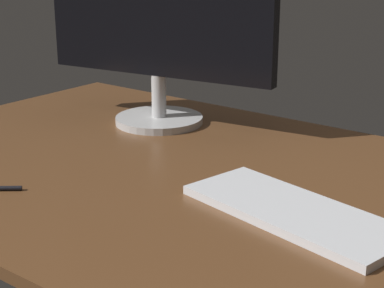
# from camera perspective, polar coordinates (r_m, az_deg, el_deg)

# --- Properties ---
(desk) EXTENTS (1.40, 0.84, 0.02)m
(desk) POSITION_cam_1_polar(r_m,az_deg,el_deg) (1.13, 1.05, -3.35)
(desk) COLOR brown
(desk) RESTS_ON ground
(monitor) EXTENTS (0.55, 0.20, 0.46)m
(monitor) POSITION_cam_1_polar(r_m,az_deg,el_deg) (1.40, -3.10, 11.96)
(monitor) COLOR #BCBCBC
(monitor) RESTS_ON desk
(keyboard) EXTENTS (0.37, 0.21, 0.01)m
(keyboard) POSITION_cam_1_polar(r_m,az_deg,el_deg) (0.98, 9.06, -5.98)
(keyboard) COLOR silver
(keyboard) RESTS_ON desk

